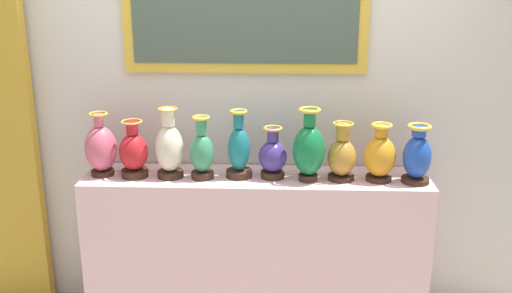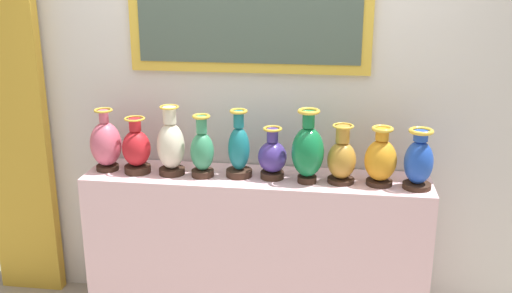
# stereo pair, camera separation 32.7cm
# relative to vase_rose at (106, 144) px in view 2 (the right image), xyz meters

# --- Properties ---
(display_shelf) EXTENTS (2.06, 0.42, 0.95)m
(display_shelf) POSITION_rel_vase_rose_xyz_m (0.92, 0.01, -0.64)
(display_shelf) COLOR beige
(display_shelf) RESTS_ON ground_plane
(back_wall) EXTENTS (3.76, 0.14, 2.85)m
(back_wall) POSITION_rel_vase_rose_xyz_m (0.92, 0.28, 0.32)
(back_wall) COLOR silver
(back_wall) RESTS_ON ground_plane
(curtain_gold) EXTENTS (0.43, 0.08, 2.25)m
(curtain_gold) POSITION_rel_vase_rose_xyz_m (-0.68, 0.16, 0.01)
(curtain_gold) COLOR gold
(curtain_gold) RESTS_ON ground_plane
(vase_rose) EXTENTS (0.19, 0.19, 0.38)m
(vase_rose) POSITION_rel_vase_rose_xyz_m (0.00, 0.00, 0.00)
(vase_rose) COLOR #382319
(vase_rose) RESTS_ON display_shelf
(vase_crimson) EXTENTS (0.17, 0.17, 0.34)m
(vase_crimson) POSITION_rel_vase_rose_xyz_m (0.20, -0.02, -0.02)
(vase_crimson) COLOR #382319
(vase_crimson) RESTS_ON display_shelf
(vase_ivory) EXTENTS (0.16, 0.16, 0.42)m
(vase_ivory) POSITION_rel_vase_rose_xyz_m (0.41, -0.02, 0.01)
(vase_ivory) COLOR #382319
(vase_ivory) RESTS_ON display_shelf
(vase_jade) EXTENTS (0.14, 0.14, 0.38)m
(vase_jade) POSITION_rel_vase_rose_xyz_m (0.61, -0.03, -0.01)
(vase_jade) COLOR #382319
(vase_jade) RESTS_ON display_shelf
(vase_teal) EXTENTS (0.16, 0.16, 0.41)m
(vase_teal) POSITION_rel_vase_rose_xyz_m (0.82, 0.00, 0.00)
(vase_teal) COLOR #382319
(vase_teal) RESTS_ON display_shelf
(vase_indigo) EXTENTS (0.17, 0.17, 0.31)m
(vase_indigo) POSITION_rel_vase_rose_xyz_m (1.02, -0.01, -0.03)
(vase_indigo) COLOR #382319
(vase_indigo) RESTS_ON display_shelf
(vase_emerald) EXTENTS (0.19, 0.19, 0.43)m
(vase_emerald) POSITION_rel_vase_rose_xyz_m (1.23, -0.05, 0.03)
(vase_emerald) COLOR #382319
(vase_emerald) RESTS_ON display_shelf
(vase_ochre) EXTENTS (0.17, 0.17, 0.34)m
(vase_ochre) POSITION_rel_vase_rose_xyz_m (1.42, -0.02, -0.02)
(vase_ochre) COLOR #382319
(vase_ochre) RESTS_ON display_shelf
(vase_amber) EXTENTS (0.18, 0.18, 0.34)m
(vase_amber) POSITION_rel_vase_rose_xyz_m (1.64, -0.03, -0.01)
(vase_amber) COLOR #382319
(vase_amber) RESTS_ON display_shelf
(vase_sapphire) EXTENTS (0.16, 0.16, 0.35)m
(vase_sapphire) POSITION_rel_vase_rose_xyz_m (1.85, -0.05, -0.01)
(vase_sapphire) COLOR #382319
(vase_sapphire) RESTS_ON display_shelf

